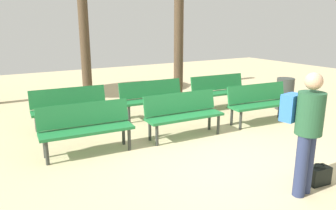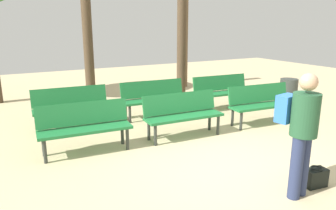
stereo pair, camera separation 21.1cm
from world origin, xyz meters
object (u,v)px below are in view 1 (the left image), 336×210
tree_0 (85,45)px  bench_r1_c2 (219,90)px  bench_r1_c0 (70,106)px  handbag (319,175)px  visitor_with_backpack (306,127)px  tree_1 (179,41)px  bench_r0_c1 (183,112)px  bench_r0_c2 (260,101)px  tree_3 (178,44)px  trash_bin (285,94)px  bench_r1_c1 (153,97)px  bench_r0_c0 (86,125)px

tree_0 → bench_r1_c2: bearing=-34.0°
bench_r1_c0 → handbag: 4.96m
bench_r1_c2 → visitor_with_backpack: bearing=-111.0°
bench_r1_c2 → tree_1: (0.69, 3.13, 1.09)m
tree_0 → visitor_with_backpack: 6.20m
bench_r0_c1 → tree_1: bearing=61.5°
bench_r0_c2 → tree_0: 4.70m
bench_r0_c1 → tree_3: (1.53, 2.64, 1.14)m
handbag → trash_bin: size_ratio=0.41×
handbag → tree_1: bearing=73.3°
bench_r1_c0 → bench_r1_c1: size_ratio=1.00×
bench_r0_c0 → handbag: 3.78m
bench_r1_c0 → tree_0: size_ratio=0.49×
bench_r0_c0 → bench_r0_c1: same height
bench_r1_c2 → visitor_with_backpack: size_ratio=0.99×
bench_r0_c2 → handbag: bench_r0_c2 is taller
bench_r1_c1 → bench_r0_c1: bearing=-90.6°
bench_r0_c0 → bench_r1_c1: same height
bench_r1_c2 → trash_bin: bench_r1_c2 is taller
visitor_with_backpack → bench_r0_c0: bearing=-63.7°
bench_r1_c1 → trash_bin: size_ratio=1.97×
bench_r1_c2 → tree_3: tree_3 is taller
bench_r0_c2 → tree_3: (-0.49, 2.73, 1.14)m
tree_3 → bench_r1_c1: bearing=-141.9°
bench_r1_c2 → tree_0: 3.76m
bench_r1_c1 → trash_bin: bench_r1_c1 is taller
bench_r0_c2 → tree_3: 3.00m
bench_r0_c0 → tree_3: tree_3 is taller
visitor_with_backpack → handbag: visitor_with_backpack is taller
bench_r0_c2 → tree_1: bearing=86.1°
bench_r0_c0 → bench_r1_c1: bearing=38.2°
handbag → tree_3: bearing=79.9°
bench_r0_c2 → bench_r1_c1: size_ratio=1.00×
bench_r1_c0 → trash_bin: size_ratio=1.97×
tree_3 → bench_r0_c1: bearing=-120.1°
visitor_with_backpack → trash_bin: (3.33, 3.11, -0.52)m
bench_r0_c1 → bench_r1_c0: (-1.83, 1.66, 0.00)m
bench_r0_c2 → tree_1: size_ratio=0.51×
tree_0 → bench_r1_c0: bearing=-117.7°
handbag → bench_r1_c0: bearing=119.2°
bench_r1_c0 → bench_r0_c1: bearing=-38.3°
handbag → trash_bin: trash_bin is taller
bench_r1_c0 → bench_r1_c2: 3.88m
bench_r1_c1 → bench_r1_c2: (1.93, -0.15, 0.00)m
bench_r0_c1 → bench_r1_c0: size_ratio=1.00×
bench_r0_c0 → bench_r1_c2: (3.97, 1.24, 0.00)m
bench_r0_c2 → tree_0: (-2.94, 3.48, 1.14)m
visitor_with_backpack → tree_0: bearing=-89.9°
bench_r1_c1 → visitor_with_backpack: (0.03, -4.21, 0.43)m
tree_1 → tree_3: 2.22m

